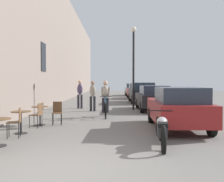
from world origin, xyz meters
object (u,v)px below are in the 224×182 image
cyclist_on_bicycle (106,100)px  street_lamp (134,57)px  cafe_chair_far_toward_street (58,111)px  cafe_chair_far_toward_wall (39,113)px  cafe_chair_mid_toward_street (17,120)px  pedestrian_mid (81,93)px  parked_motorcycle (163,130)px  parked_car_nearest (179,107)px  parked_car_second (154,98)px  cafe_table_mid (22,117)px  pedestrian_near (94,94)px  parked_car_third (143,92)px  parked_car_fourth (138,91)px  parked_car_fifth (133,89)px  cafe_table_far (41,111)px

cyclist_on_bicycle → street_lamp: street_lamp is taller
cafe_chair_far_toward_street → cafe_chair_far_toward_wall: 0.90m
cafe_chair_mid_toward_street → pedestrian_mid: (0.86, 8.95, 0.47)m
street_lamp → parked_motorcycle: 9.66m
parked_car_nearest → parked_car_second: 6.29m
cafe_chair_mid_toward_street → parked_motorcycle: (4.15, -1.07, -0.11)m
cafe_table_mid → cafe_chair_mid_toward_street: cafe_chair_mid_toward_street is taller
pedestrian_near → parked_car_third: bearing=60.6°
cafe_chair_mid_toward_street → parked_car_nearest: size_ratio=0.21×
cafe_table_mid → parked_car_fourth: size_ratio=0.17×
pedestrian_near → parked_car_fourth: (3.51, 11.58, -0.20)m
pedestrian_mid → parked_car_second: pedestrian_mid is taller
parked_car_fifth → parked_car_second: bearing=-90.2°
cafe_chair_mid_toward_street → parked_car_fourth: bearing=74.5°
cafe_table_far → cafe_chair_mid_toward_street: bearing=-91.9°
cyclist_on_bicycle → cafe_chair_far_toward_street: bearing=-128.0°
cafe_table_far → street_lamp: size_ratio=0.15×
cafe_chair_mid_toward_street → street_lamp: 9.54m
cafe_chair_far_toward_wall → parked_car_nearest: (5.00, -0.29, 0.25)m
parked_car_nearest → parked_motorcycle: 2.78m
cafe_table_far → pedestrian_near: bearing=71.5°
parked_car_fourth → cafe_chair_mid_toward_street: bearing=-105.5°
cafe_chair_far_toward_street → parked_car_nearest: bearing=-12.6°
cafe_table_far → parked_car_fifth: size_ratio=0.18×
cyclist_on_bicycle → parked_car_third: cyclist_on_bicycle is taller
cyclist_on_bicycle → parked_car_fifth: size_ratio=0.43×
cafe_table_mid → cafe_table_far: 1.76m
cafe_table_mid → cafe_chair_far_toward_street: cafe_chair_far_toward_street is taller
pedestrian_mid → parked_motorcycle: 10.56m
pedestrian_mid → parked_car_fourth: pedestrian_mid is taller
cafe_chair_far_toward_street → cyclist_on_bicycle: 2.95m
pedestrian_near → parked_motorcycle: bearing=-74.2°
street_lamp → parked_car_third: size_ratio=1.10×
cafe_table_far → parked_car_fourth: bearing=72.6°
cafe_table_far → parked_car_fourth: parked_car_fourth is taller
cyclist_on_bicycle → street_lamp: bearing=65.1°
cafe_chair_mid_toward_street → street_lamp: bearing=63.3°
pedestrian_mid → parked_car_fifth: bearing=74.5°
street_lamp → parked_motorcycle: (0.03, -9.27, -2.70)m
parked_car_third → parked_car_fifth: parked_car_third is taller
parked_car_third → cafe_chair_mid_toward_street: bearing=-111.0°
pedestrian_near → parked_car_second: 3.49m
parked_car_nearest → parked_car_fourth: parked_car_nearest is taller
cafe_chair_mid_toward_street → pedestrian_near: bearing=76.6°
parked_car_nearest → cafe_table_mid: bearing=-170.9°
parked_car_second → cafe_chair_far_toward_wall: bearing=-130.2°
cyclist_on_bicycle → parked_car_second: bearing=48.1°
pedestrian_mid → cyclist_on_bicycle: bearing=-68.0°
cafe_chair_mid_toward_street → cafe_chair_far_toward_street: (0.73, 2.48, 0.00)m
cafe_chair_far_toward_wall → parked_car_fourth: bearing=73.5°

